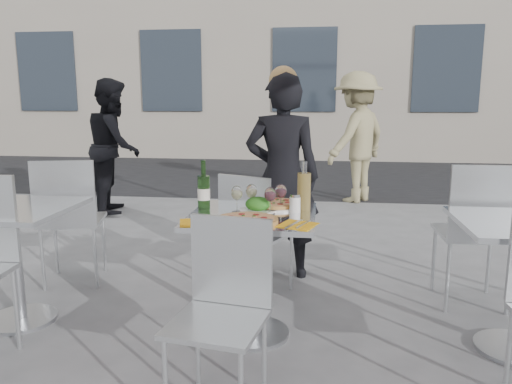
# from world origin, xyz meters

# --- Properties ---
(ground) EXTENTS (80.00, 80.00, 0.00)m
(ground) POSITION_xyz_m (0.00, 0.00, 0.00)
(ground) COLOR slate
(street_asphalt) EXTENTS (24.00, 5.00, 0.00)m
(street_asphalt) POSITION_xyz_m (0.00, 6.50, 0.00)
(street_asphalt) COLOR black
(street_asphalt) RESTS_ON ground
(main_table) EXTENTS (0.72, 0.72, 0.75)m
(main_table) POSITION_xyz_m (0.00, 0.00, 0.54)
(main_table) COLOR #B7BABF
(main_table) RESTS_ON ground
(side_table_left) EXTENTS (0.72, 0.72, 0.75)m
(side_table_left) POSITION_xyz_m (-1.50, 0.00, 0.54)
(side_table_left) COLOR #B7BABF
(side_table_left) RESTS_ON ground
(chair_far) EXTENTS (0.54, 0.54, 0.89)m
(chair_far) POSITION_xyz_m (-0.08, 0.58, 0.53)
(chair_far) COLOR silver
(chair_far) RESTS_ON ground
(chair_near) EXTENTS (0.46, 0.47, 0.87)m
(chair_near) POSITION_xyz_m (-0.04, -0.68, 0.52)
(chair_near) COLOR silver
(chair_near) RESTS_ON ground
(side_chair_lfar) EXTENTS (0.54, 0.55, 0.97)m
(side_chair_lfar) POSITION_xyz_m (-1.47, 0.63, 0.58)
(side_chair_lfar) COLOR silver
(side_chair_lfar) RESTS_ON ground
(side_chair_rfar) EXTENTS (0.46, 0.47, 1.00)m
(side_chair_rfar) POSITION_xyz_m (1.42, 0.57, 0.59)
(side_chair_rfar) COLOR silver
(side_chair_rfar) RESTS_ON ground
(woman_diner) EXTENTS (0.58, 0.38, 1.60)m
(woman_diner) POSITION_xyz_m (0.09, 1.07, 0.80)
(woman_diner) COLOR black
(woman_diner) RESTS_ON ground
(pedestrian_a) EXTENTS (0.82, 0.94, 1.64)m
(pedestrian_a) POSITION_xyz_m (-2.14, 3.09, 0.82)
(pedestrian_a) COLOR black
(pedestrian_a) RESTS_ON ground
(pedestrian_b) EXTENTS (1.20, 1.30, 1.75)m
(pedestrian_b) POSITION_xyz_m (0.87, 4.11, 0.88)
(pedestrian_b) COLOR #9A8E63
(pedestrian_b) RESTS_ON ground
(pizza_near) EXTENTS (0.35, 0.35, 0.02)m
(pizza_near) POSITION_xyz_m (-0.01, -0.19, 0.76)
(pizza_near) COLOR tan
(pizza_near) RESTS_ON main_table
(pizza_far) EXTENTS (0.32, 0.32, 0.03)m
(pizza_far) POSITION_xyz_m (0.11, 0.20, 0.77)
(pizza_far) COLOR white
(pizza_far) RESTS_ON main_table
(salad_plate) EXTENTS (0.22, 0.22, 0.09)m
(salad_plate) POSITION_xyz_m (0.02, 0.07, 0.79)
(salad_plate) COLOR white
(salad_plate) RESTS_ON main_table
(wine_bottle) EXTENTS (0.07, 0.08, 0.29)m
(wine_bottle) POSITION_xyz_m (-0.31, 0.10, 0.86)
(wine_bottle) COLOR #2A5821
(wine_bottle) RESTS_ON main_table
(carafe) EXTENTS (0.08, 0.08, 0.29)m
(carafe) POSITION_xyz_m (0.29, 0.16, 0.87)
(carafe) COLOR tan
(carafe) RESTS_ON main_table
(sugar_shaker) EXTENTS (0.06, 0.06, 0.11)m
(sugar_shaker) POSITION_xyz_m (0.24, 0.07, 0.80)
(sugar_shaker) COLOR white
(sugar_shaker) RESTS_ON main_table
(wineglass_white_a) EXTENTS (0.07, 0.07, 0.16)m
(wineglass_white_a) POSITION_xyz_m (-0.10, 0.03, 0.86)
(wineglass_white_a) COLOR white
(wineglass_white_a) RESTS_ON main_table
(wineglass_white_b) EXTENTS (0.07, 0.07, 0.16)m
(wineglass_white_b) POSITION_xyz_m (-0.02, 0.10, 0.86)
(wineglass_white_b) COLOR white
(wineglass_white_b) RESTS_ON main_table
(wineglass_red_a) EXTENTS (0.07, 0.07, 0.16)m
(wineglass_red_a) POSITION_xyz_m (0.10, 0.01, 0.86)
(wineglass_red_a) COLOR white
(wineglass_red_a) RESTS_ON main_table
(wineglass_red_b) EXTENTS (0.07, 0.07, 0.16)m
(wineglass_red_b) POSITION_xyz_m (0.15, 0.12, 0.86)
(wineglass_red_b) COLOR white
(wineglass_red_b) RESTS_ON main_table
(napkin_left) EXTENTS (0.22, 0.22, 0.01)m
(napkin_left) POSITION_xyz_m (-0.27, -0.24, 0.75)
(napkin_left) COLOR #FFB116
(napkin_left) RESTS_ON main_table
(napkin_right) EXTENTS (0.23, 0.23, 0.01)m
(napkin_right) POSITION_xyz_m (0.27, -0.23, 0.75)
(napkin_right) COLOR #FFB116
(napkin_right) RESTS_ON main_table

